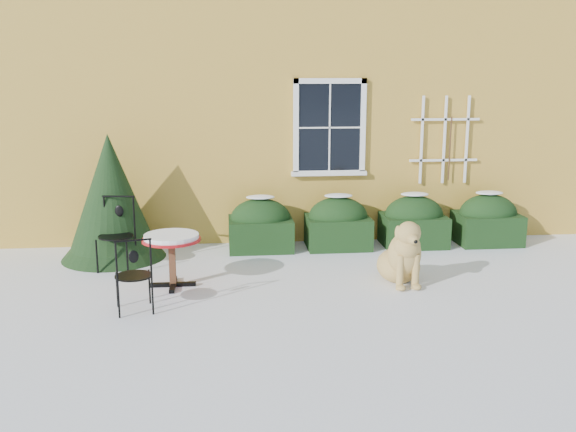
{
  "coord_description": "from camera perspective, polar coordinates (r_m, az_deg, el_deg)",
  "views": [
    {
      "loc": [
        -0.89,
        -7.77,
        2.85
      ],
      "look_at": [
        0.0,
        1.0,
        0.9
      ],
      "focal_mm": 40.0,
      "sensor_mm": 36.0,
      "label": 1
    }
  ],
  "objects": [
    {
      "name": "ground",
      "position": [
        8.32,
        0.7,
        -7.55
      ],
      "size": [
        80.0,
        80.0,
        0.0
      ],
      "primitive_type": "plane",
      "color": "white",
      "rests_on": "ground"
    },
    {
      "name": "dog",
      "position": [
        9.0,
        10.14,
        -3.61
      ],
      "size": [
        0.65,
        1.08,
        0.96
      ],
      "rotation": [
        0.0,
        0.0,
        0.07
      ],
      "color": "tan",
      "rests_on": "ground"
    },
    {
      "name": "house",
      "position": [
        14.8,
        -2.41,
        13.88
      ],
      "size": [
        12.4,
        8.4,
        6.4
      ],
      "color": "gold",
      "rests_on": "ground"
    },
    {
      "name": "hedge_row",
      "position": [
        10.9,
        7.83,
        -0.62
      ],
      "size": [
        4.95,
        0.8,
        0.91
      ],
      "color": "black",
      "rests_on": "ground"
    },
    {
      "name": "patio_chair_far",
      "position": [
        9.87,
        -14.99,
        -1.49
      ],
      "size": [
        0.55,
        0.54,
        1.08
      ],
      "rotation": [
        0.0,
        0.0,
        -0.15
      ],
      "color": "black",
      "rests_on": "ground"
    },
    {
      "name": "evergreen_shrub",
      "position": [
        10.41,
        -15.41,
        0.62
      ],
      "size": [
        1.62,
        1.62,
        1.97
      ],
      "rotation": [
        0.0,
        0.0,
        0.04
      ],
      "color": "black",
      "rests_on": "ground"
    },
    {
      "name": "patio_chair_near",
      "position": [
        8.03,
        -13.55,
        -5.07
      ],
      "size": [
        0.5,
        0.5,
        0.96
      ],
      "rotation": [
        0.0,
        0.0,
        3.34
      ],
      "color": "black",
      "rests_on": "ground"
    },
    {
      "name": "bistro_table",
      "position": [
        8.83,
        -10.31,
        -2.38
      ],
      "size": [
        0.8,
        0.8,
        0.74
      ],
      "rotation": [
        0.0,
        0.0,
        0.14
      ],
      "color": "black",
      "rests_on": "ground"
    }
  ]
}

